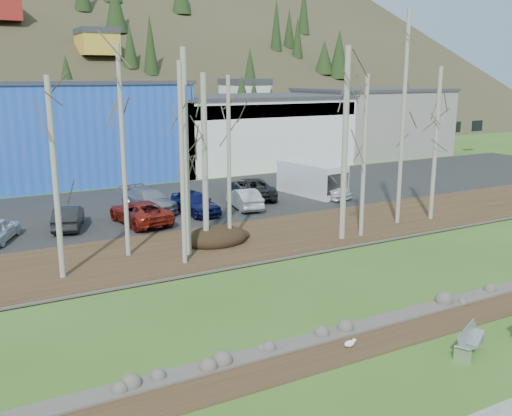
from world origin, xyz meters
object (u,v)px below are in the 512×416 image
car_6 (252,188)px  van_white (314,179)px  bench_damaged (469,341)px  car_4 (195,202)px  seagull (350,343)px  car_5 (244,199)px  car_3 (149,200)px  car_7 (322,187)px  car_1 (68,217)px  car_2 (140,212)px

car_6 → van_white: 4.71m
bench_damaged → car_4: 21.22m
seagull → car_5: (6.10, 18.94, 0.62)m
car_3 → seagull: bearing=-101.7°
car_3 → van_white: (12.22, -0.96, 0.45)m
car_3 → van_white: van_white is taller
car_4 → car_5: (3.38, -0.22, -0.07)m
car_6 → car_7: size_ratio=1.13×
car_1 → car_6: car_6 is taller
seagull → car_6: car_6 is taller
bench_damaged → car_1: (-8.24, 21.44, 0.41)m
car_4 → bench_damaged: bearing=-94.5°
bench_damaged → car_1: car_1 is taller
car_6 → car_7: 5.08m
car_2 → van_white: size_ratio=0.89×
car_6 → van_white: size_ratio=0.96×
car_1 → car_2: bearing=-175.5°
seagull → car_7: (12.80, 19.61, 0.65)m
car_1 → car_7: size_ratio=0.84×
car_2 → car_3: 3.28m
car_4 → van_white: (9.93, 1.24, 0.43)m
car_4 → car_5: size_ratio=1.07×
seagull → car_7: 23.43m
car_3 → car_6: car_6 is taller
seagull → car_1: car_1 is taller
bench_damaged → seagull: bench_damaged is taller
seagull → car_6: size_ratio=0.08×
car_4 → car_7: size_ratio=0.90×
car_1 → car_7: bearing=-161.4°
car_3 → car_7: bearing=-18.6°
seagull → car_4: car_4 is taller
car_4 → car_6: bearing=18.1°
car_7 → van_white: (-0.15, 0.78, 0.47)m
seagull → car_7: bearing=70.6°
van_white → car_7: bearing=-88.0°
car_5 → van_white: (6.55, 1.46, 0.50)m
car_5 → bench_damaged: bearing=91.3°
bench_damaged → car_1: bearing=86.1°
car_3 → car_6: 7.67m
bench_damaged → van_white: size_ratio=0.32×
bench_damaged → car_4: (-0.47, 21.21, 0.49)m
seagull → car_6: 23.01m
car_2 → car_6: size_ratio=0.92×
car_2 → car_4: (3.83, 0.70, 0.04)m
car_2 → car_5: (7.21, 0.48, -0.03)m
car_3 → car_1: bearing=-170.9°
car_3 → car_4: (2.29, -2.20, 0.02)m
seagull → car_3: bearing=102.6°
seagull → car_1: 20.05m
seagull → car_1: size_ratio=0.11×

